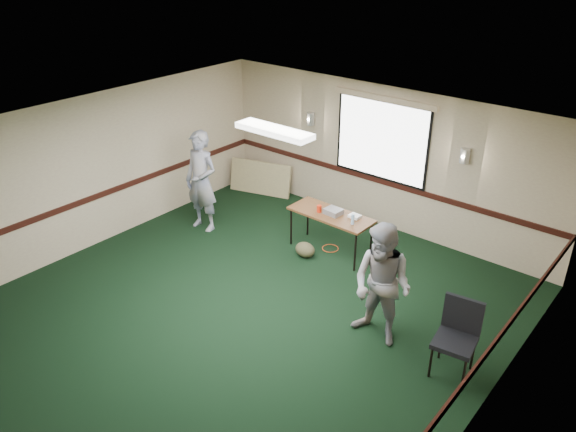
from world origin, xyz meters
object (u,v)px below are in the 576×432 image
Objects in this scene: folding_table at (331,216)px; person_left at (201,181)px; conference_chair at (458,331)px; person_right at (382,285)px; projector at (333,211)px.

person_left is at bearing -161.08° from folding_table.
folding_table is 2.53m from person_left.
person_left reaches higher than folding_table.
conference_chair is 1.12m from person_right.
projector is at bearing 12.89° from person_left.
folding_table is at bearing 146.16° from conference_chair.
projector is at bearing 144.26° from person_right.
folding_table is 3.30m from conference_chair.
person_right is at bearing -34.96° from projector.
person_left reaches higher than projector.
person_right reaches higher than conference_chair.
person_right is at bearing 176.68° from conference_chair.
person_right is (1.88, -1.53, 0.08)m from projector.
projector is 0.15× the size of person_left.
person_left is (-2.39, -0.78, 0.26)m from folding_table.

